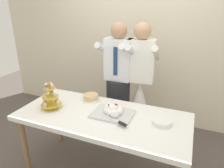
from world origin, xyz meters
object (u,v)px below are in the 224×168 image
main_cake_tray (113,112)px  round_cake (91,97)px  person_groom (118,91)px  plate_stack (162,122)px  person_bride (139,104)px  dessert_table (102,121)px  cupcake_stand (51,98)px

main_cake_tray → round_cake: main_cake_tray is taller
person_groom → plate_stack: bearing=-42.7°
main_cake_tray → person_bride: size_ratio=0.26×
round_cake → person_groom: 0.47m
dessert_table → round_cake: bearing=135.0°
round_cake → person_groom: bearing=66.0°
plate_stack → round_cake: (-0.89, 0.21, 0.01)m
cupcake_stand → round_cake: (0.30, 0.35, -0.09)m
dessert_table → plate_stack: (0.61, 0.07, 0.10)m
dessert_table → main_cake_tray: (0.11, 0.04, 0.11)m
person_bride → cupcake_stand: bearing=-133.3°
round_cake → dessert_table: bearing=-45.0°
person_groom → cupcake_stand: bearing=-122.3°
plate_stack → person_bride: 0.83m
dessert_table → person_bride: 0.79m
person_groom → dessert_table: bearing=-83.0°
dessert_table → plate_stack: plate_stack is taller
dessert_table → main_cake_tray: bearing=20.1°
main_cake_tray → person_bride: person_bride is taller
main_cake_tray → plate_stack: (0.50, 0.03, -0.02)m
main_cake_tray → plate_stack: size_ratio=2.14×
dessert_table → person_bride: size_ratio=1.08×
dessert_table → person_groom: bearing=97.0°
cupcake_stand → person_bride: person_bride is taller
cupcake_stand → main_cake_tray: cupcake_stand is taller
cupcake_stand → person_bride: 1.18m
dessert_table → plate_stack: size_ratio=9.04×
person_groom → person_bride: size_ratio=1.00×
cupcake_stand → round_cake: bearing=49.3°
plate_stack → cupcake_stand: bearing=-173.2°
cupcake_stand → main_cake_tray: (0.69, 0.11, -0.08)m
cupcake_stand → person_bride: bearing=46.7°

